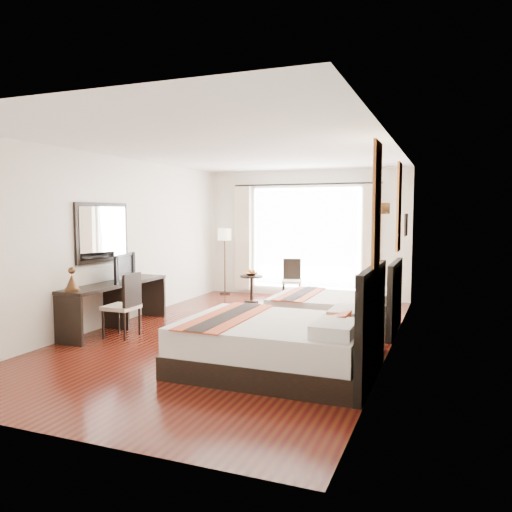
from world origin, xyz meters
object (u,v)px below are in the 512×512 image
(floor_lamp, at_px, (225,239))
(television, at_px, (120,268))
(console_desk, at_px, (116,306))
(vase, at_px, (364,313))
(nightstand, at_px, (366,335))
(bed_near, at_px, (283,343))
(window_chair, at_px, (292,288))
(side_table, at_px, (251,289))
(table_lamp, at_px, (370,297))
(fruit_bowl, at_px, (252,274))
(bed_far, at_px, (338,310))
(desk_chair, at_px, (123,317))

(floor_lamp, bearing_deg, television, -92.30)
(console_desk, bearing_deg, vase, -1.80)
(nightstand, bearing_deg, television, 178.78)
(bed_near, height_order, window_chair, bed_near)
(side_table, distance_m, window_chair, 0.88)
(table_lamp, relative_size, floor_lamp, 0.24)
(television, bearing_deg, nightstand, -104.85)
(vase, xyz_separation_m, console_desk, (-3.96, 0.12, -0.19))
(console_desk, xyz_separation_m, fruit_bowl, (1.12, 3.06, 0.20))
(table_lamp, xyz_separation_m, side_table, (-2.88, 2.94, -0.47))
(nightstand, distance_m, side_table, 4.18)
(nightstand, bearing_deg, console_desk, -179.72)
(bed_near, relative_size, bed_far, 1.15)
(vase, distance_m, desk_chair, 3.57)
(side_table, bearing_deg, window_chair, 33.23)
(bed_near, relative_size, table_lamp, 6.17)
(vase, distance_m, fruit_bowl, 4.27)
(bed_far, relative_size, window_chair, 2.26)
(table_lamp, xyz_separation_m, television, (-3.97, -0.03, 0.23))
(fruit_bowl, bearing_deg, nightstand, -46.85)
(bed_near, distance_m, floor_lamp, 5.75)
(floor_lamp, height_order, side_table, floor_lamp)
(table_lamp, bearing_deg, console_desk, -178.05)
(bed_near, xyz_separation_m, nightstand, (0.80, 1.07, -0.08))
(table_lamp, distance_m, television, 3.98)
(bed_near, relative_size, desk_chair, 2.34)
(vase, relative_size, television, 0.18)
(desk_chair, bearing_deg, bed_far, -149.00)
(bed_far, distance_m, window_chair, 2.61)
(television, bearing_deg, desk_chair, -155.45)
(nightstand, relative_size, window_chair, 0.61)
(bed_near, bearing_deg, desk_chair, 166.58)
(television, bearing_deg, floor_lamp, -15.92)
(table_lamp, distance_m, side_table, 4.14)
(table_lamp, height_order, console_desk, table_lamp)
(table_lamp, xyz_separation_m, console_desk, (-3.99, -0.14, -0.37))
(nightstand, bearing_deg, side_table, 133.11)
(desk_chair, bearing_deg, vase, -176.27)
(vase, height_order, fruit_bowl, vase)
(floor_lamp, bearing_deg, console_desk, -92.54)
(console_desk, bearing_deg, window_chair, 62.63)
(floor_lamp, bearing_deg, table_lamp, -43.61)
(vase, height_order, floor_lamp, floor_lamp)
(bed_near, xyz_separation_m, television, (-3.14, 1.15, 0.65))
(window_chair, bearing_deg, bed_far, 18.79)
(television, relative_size, floor_lamp, 0.52)
(floor_lamp, distance_m, side_table, 1.54)
(console_desk, distance_m, fruit_bowl, 3.26)
(table_lamp, bearing_deg, floor_lamp, 136.39)
(bed_far, relative_size, table_lamp, 5.39)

